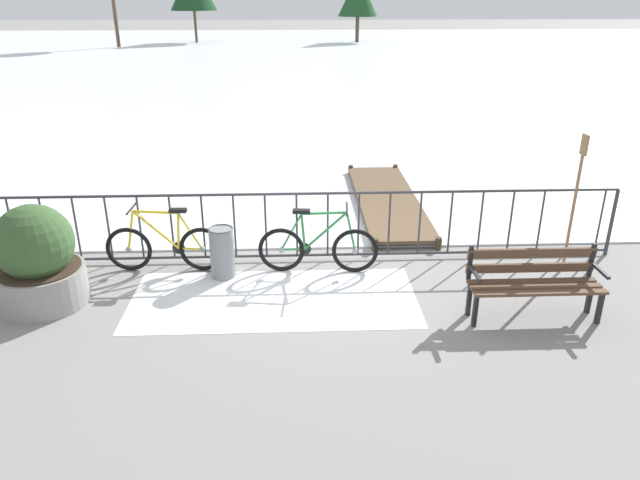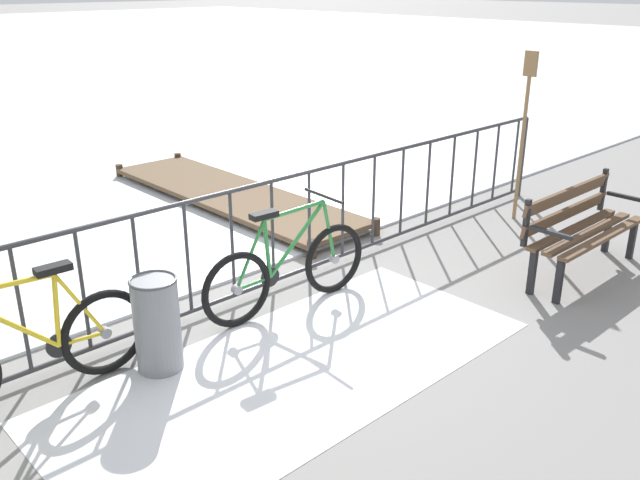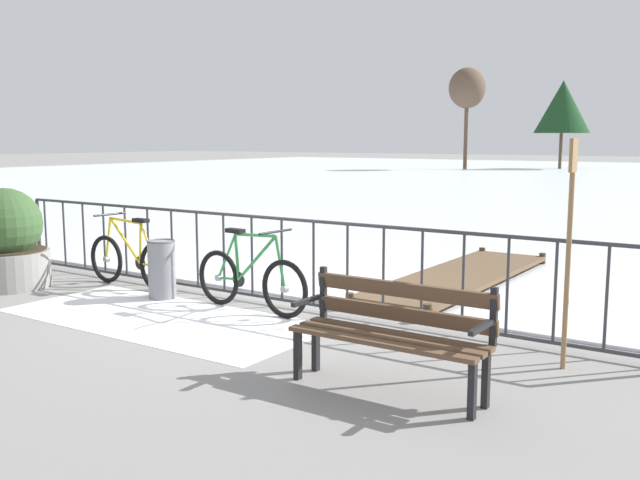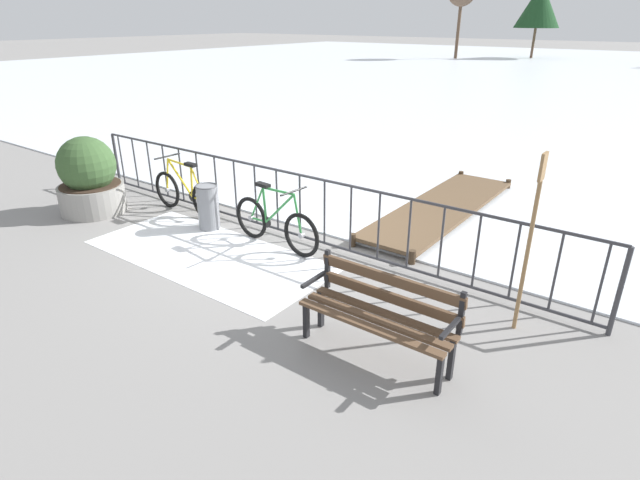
{
  "view_description": "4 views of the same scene",
  "coord_description": "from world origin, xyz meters",
  "px_view_note": "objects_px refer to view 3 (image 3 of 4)",
  "views": [
    {
      "loc": [
        -0.24,
        -8.04,
        3.73
      ],
      "look_at": [
        0.08,
        -0.67,
        0.61
      ],
      "focal_mm": 33.08,
      "sensor_mm": 36.0,
      "label": 1
    },
    {
      "loc": [
        -3.39,
        -4.48,
        2.73
      ],
      "look_at": [
        0.43,
        -0.42,
        0.55
      ],
      "focal_mm": 37.69,
      "sensor_mm": 36.0,
      "label": 2
    },
    {
      "loc": [
        5.18,
        -6.54,
        1.98
      ],
      "look_at": [
        1.37,
        -0.89,
        1.0
      ],
      "focal_mm": 39.59,
      "sensor_mm": 36.0,
      "label": 3
    },
    {
      "loc": [
        4.74,
        -5.59,
        3.17
      ],
      "look_at": [
        1.19,
        -0.8,
        0.54
      ],
      "focal_mm": 28.49,
      "sensor_mm": 36.0,
      "label": 4
    }
  ],
  "objects_px": {
    "park_bench": "(393,326)",
    "planter_with_shrub": "(6,242)",
    "bicycle_second": "(131,260)",
    "trash_bin": "(162,269)",
    "oar_upright": "(569,239)",
    "bicycle_near_railing": "(250,280)"
  },
  "relations": [
    {
      "from": "planter_with_shrub",
      "to": "bicycle_second",
      "type": "bearing_deg",
      "value": 33.36
    },
    {
      "from": "bicycle_near_railing",
      "to": "planter_with_shrub",
      "type": "distance_m",
      "value": 3.66
    },
    {
      "from": "bicycle_near_railing",
      "to": "bicycle_second",
      "type": "height_order",
      "value": "same"
    },
    {
      "from": "oar_upright",
      "to": "bicycle_near_railing",
      "type": "bearing_deg",
      "value": 178.8
    },
    {
      "from": "bicycle_second",
      "to": "trash_bin",
      "type": "xyz_separation_m",
      "value": [
        0.83,
        -0.23,
        0.0
      ]
    },
    {
      "from": "bicycle_second",
      "to": "trash_bin",
      "type": "height_order",
      "value": "bicycle_second"
    },
    {
      "from": "park_bench",
      "to": "trash_bin",
      "type": "bearing_deg",
      "value": 162.21
    },
    {
      "from": "park_bench",
      "to": "bicycle_second",
      "type": "bearing_deg",
      "value": 162.6
    },
    {
      "from": "bicycle_near_railing",
      "to": "planter_with_shrub",
      "type": "height_order",
      "value": "planter_with_shrub"
    },
    {
      "from": "park_bench",
      "to": "planter_with_shrub",
      "type": "distance_m",
      "value": 6.17
    },
    {
      "from": "planter_with_shrub",
      "to": "oar_upright",
      "type": "xyz_separation_m",
      "value": [
        7.13,
        0.71,
        0.53
      ]
    },
    {
      "from": "trash_bin",
      "to": "planter_with_shrub",
      "type": "bearing_deg",
      "value": -162.83
    },
    {
      "from": "park_bench",
      "to": "bicycle_near_railing",
      "type": "bearing_deg",
      "value": 152.33
    },
    {
      "from": "trash_bin",
      "to": "park_bench",
      "type": "bearing_deg",
      "value": -17.79
    },
    {
      "from": "bicycle_near_railing",
      "to": "park_bench",
      "type": "relative_size",
      "value": 1.07
    },
    {
      "from": "bicycle_near_railing",
      "to": "trash_bin",
      "type": "distance_m",
      "value": 1.35
    },
    {
      "from": "planter_with_shrub",
      "to": "trash_bin",
      "type": "relative_size",
      "value": 1.82
    },
    {
      "from": "bicycle_near_railing",
      "to": "park_bench",
      "type": "xyz_separation_m",
      "value": [
        2.58,
        -1.35,
        0.14
      ]
    },
    {
      "from": "bicycle_near_railing",
      "to": "planter_with_shrub",
      "type": "xyz_separation_m",
      "value": [
        -3.56,
        -0.78,
        0.24
      ]
    },
    {
      "from": "bicycle_second",
      "to": "trash_bin",
      "type": "bearing_deg",
      "value": -15.57
    },
    {
      "from": "bicycle_second",
      "to": "oar_upright",
      "type": "bearing_deg",
      "value": -2.11
    },
    {
      "from": "bicycle_second",
      "to": "planter_with_shrub",
      "type": "height_order",
      "value": "planter_with_shrub"
    }
  ]
}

